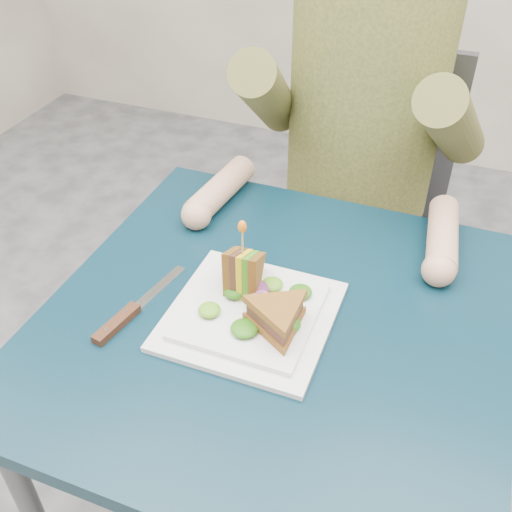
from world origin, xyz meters
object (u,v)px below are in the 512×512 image
at_px(sandwich_upright, 243,272).
at_px(chair, 360,203).
at_px(plate, 251,314).
at_px(sandwich_flat, 278,317).
at_px(table, 276,349).
at_px(knife, 125,316).
at_px(fork, 195,309).
at_px(diner, 366,83).

bearing_deg(sandwich_upright, chair, 83.89).
bearing_deg(plate, sandwich_flat, -24.44).
distance_m(table, sandwich_flat, 0.13).
bearing_deg(knife, fork, 31.40).
distance_m(chair, diner, 0.39).
relative_size(sandwich_upright, fork, 0.73).
xyz_separation_m(table, fork, (-0.13, -0.04, 0.08)).
height_order(table, diner, diner).
xyz_separation_m(sandwich_flat, knife, (-0.24, -0.05, -0.04)).
xyz_separation_m(diner, plate, (-0.04, -0.58, -0.18)).
distance_m(chair, plate, 0.72).
relative_size(sandwich_flat, fork, 0.94).
height_order(diner, knife, diner).
distance_m(plate, knife, 0.20).
bearing_deg(chair, fork, -100.45).
height_order(fork, knife, knife).
distance_m(table, fork, 0.16).
relative_size(table, fork, 4.34).
height_order(chair, sandwich_flat, chair).
xyz_separation_m(table, diner, (-0.00, 0.56, 0.26)).
bearing_deg(diner, chair, 90.00).
height_order(table, sandwich_upright, sandwich_upright).
bearing_deg(sandwich_flat, chair, 91.36).
distance_m(fork, knife, 0.11).
bearing_deg(fork, plate, 10.08).
relative_size(table, chair, 0.81).
bearing_deg(plate, table, 27.86).
relative_size(diner, plate, 2.87).
height_order(chair, knife, chair).
bearing_deg(chair, knife, -106.57).
bearing_deg(knife, chair, 73.43).
xyz_separation_m(diner, fork, (-0.13, -0.59, -0.18)).
height_order(chair, fork, chair).
distance_m(sandwich_flat, sandwich_upright, 0.11).
bearing_deg(fork, diner, 77.63).
xyz_separation_m(sandwich_flat, fork, (-0.15, 0.01, -0.04)).
distance_m(table, diner, 0.62).
bearing_deg(sandwich_upright, table, -19.85).
bearing_deg(plate, diner, 86.24).
relative_size(chair, knife, 4.21).
bearing_deg(sandwich_upright, fork, -134.92).
height_order(sandwich_flat, knife, sandwich_flat).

